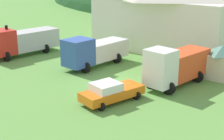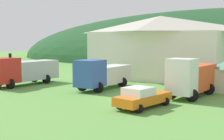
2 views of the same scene
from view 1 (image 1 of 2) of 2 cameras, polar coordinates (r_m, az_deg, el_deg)
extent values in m
plane|color=#5B9342|center=(30.96, 0.00, -1.98)|extent=(200.00, 200.00, 0.00)
cube|color=white|center=(43.69, 9.70, 7.84)|extent=(16.82, 10.74, 6.31)
cube|color=beige|center=(33.13, 17.88, 0.61)|extent=(2.37, 2.57, 2.36)
pyramid|color=#4C7A6B|center=(32.73, 18.14, 3.27)|extent=(2.56, 2.78, 0.82)
cube|color=red|center=(39.67, -18.24, 4.40)|extent=(2.84, 3.09, 2.74)
cube|color=#B2B2B7|center=(41.69, -13.01, 5.07)|extent=(3.21, 5.94, 2.20)
cylinder|color=black|center=(39.02, -17.32, 2.20)|extent=(1.10, 0.30, 1.10)
cylinder|color=black|center=(41.46, -11.11, 3.56)|extent=(1.10, 0.30, 1.10)
cylinder|color=black|center=(43.28, -12.73, 4.04)|extent=(1.10, 0.30, 1.10)
cube|color=#3356AD|center=(33.72, -5.71, 2.94)|extent=(2.49, 2.80, 2.69)
cube|color=black|center=(33.49, -5.91, 3.88)|extent=(1.39, 2.20, 0.86)
cube|color=silver|center=(36.45, -1.17, 3.45)|extent=(2.66, 5.26, 1.84)
cylinder|color=black|center=(33.37, -4.48, 0.42)|extent=(1.10, 0.30, 1.10)
cylinder|color=black|center=(34.81, -6.76, 1.08)|extent=(1.10, 0.30, 1.10)
cylinder|color=black|center=(36.57, 0.82, 2.01)|extent=(1.10, 0.30, 1.10)
cylinder|color=black|center=(37.89, -1.47, 2.57)|extent=(1.10, 0.30, 1.10)
cube|color=white|center=(28.26, 8.14, 0.37)|extent=(2.46, 2.30, 3.09)
cube|color=black|center=(27.99, 8.07, 1.66)|extent=(1.39, 1.77, 0.99)
cube|color=#E04C23|center=(31.14, 12.08, 1.06)|extent=(2.83, 5.24, 2.34)
cylinder|color=black|center=(28.22, 9.55, -3.04)|extent=(1.10, 0.30, 1.10)
cylinder|color=black|center=(29.31, 6.52, -2.11)|extent=(1.10, 0.30, 1.10)
cylinder|color=black|center=(31.60, 14.15, -1.07)|extent=(1.10, 0.30, 1.10)
cylinder|color=black|center=(32.58, 11.28, -0.31)|extent=(1.10, 0.30, 1.10)
cube|color=orange|center=(26.44, 0.04, -3.90)|extent=(3.13, 5.46, 0.70)
cube|color=silver|center=(25.85, -1.03, -2.85)|extent=(2.26, 2.43, 0.62)
cylinder|color=black|center=(24.95, -1.88, -6.14)|extent=(0.68, 0.24, 0.68)
cylinder|color=black|center=(26.28, -4.16, -4.91)|extent=(0.68, 0.24, 0.68)
cylinder|color=black|center=(27.00, 4.12, -4.28)|extent=(0.68, 0.24, 0.68)
cylinder|color=black|center=(28.23, 1.73, -3.24)|extent=(0.68, 0.24, 0.68)
cylinder|color=#4C4C51|center=(40.04, -17.11, 4.16)|extent=(0.12, 0.12, 3.21)
cube|color=black|center=(39.67, -17.35, 6.81)|extent=(0.20, 0.24, 0.55)
sphere|color=yellow|center=(39.74, -17.20, 6.84)|extent=(0.14, 0.14, 0.14)
cone|color=orange|center=(34.23, -3.92, -0.09)|extent=(0.36, 0.36, 0.54)
cone|color=orange|center=(31.25, -1.01, -1.80)|extent=(0.36, 0.36, 0.62)
camera|label=2|loc=(8.38, -61.80, -31.45)|focal=49.24mm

